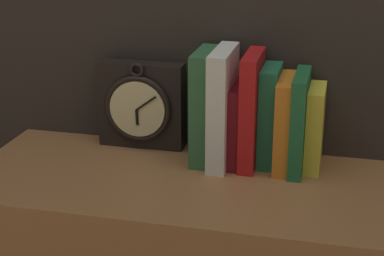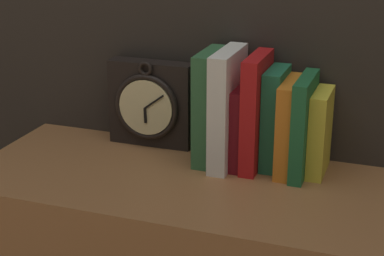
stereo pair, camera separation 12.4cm
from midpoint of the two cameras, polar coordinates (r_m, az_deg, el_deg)
name	(u,v)px [view 1 (the left image)]	position (r m, az deg, el deg)	size (l,w,h in m)	color
clock	(141,105)	(1.42, -7.03, 1.98)	(0.19, 0.06, 0.20)	black
book_slot0_green	(205,106)	(1.34, -1.45, 1.92)	(0.04, 0.13, 0.24)	#30653B
book_slot1_white	(223,107)	(1.32, 0.07, 1.80)	(0.04, 0.16, 0.24)	white
book_slot2_maroon	(238,123)	(1.33, 1.45, 0.37)	(0.02, 0.13, 0.17)	maroon
book_slot3_red	(252,110)	(1.31, 2.64, 1.57)	(0.03, 0.14, 0.24)	red
book_slot4_green	(270,116)	(1.33, 4.28, 1.05)	(0.04, 0.11, 0.21)	#1F6846
book_slot5_orange	(285,123)	(1.31, 5.61, 0.39)	(0.03, 0.14, 0.19)	orange
book_slot6_green	(299,122)	(1.30, 6.87, 0.48)	(0.03, 0.15, 0.20)	#1E6236
book_slot7_yellow	(315,128)	(1.32, 8.26, -0.04)	(0.03, 0.12, 0.17)	yellow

